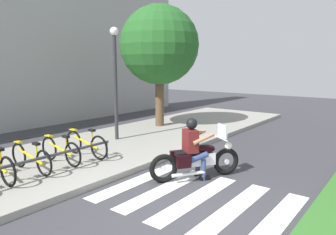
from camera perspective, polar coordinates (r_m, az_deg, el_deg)
The scene contains 15 objects.
ground_plane at distance 6.01m, azimuth 1.00°, elevation -16.64°, with size 48.00×48.00×0.00m, color #38383D.
sidewalk at distance 8.96m, azimuth -21.35°, elevation -7.90°, with size 24.00×4.40×0.15m, color gray.
crosswalk_stripe_0 at distance 5.97m, azimuth 18.81°, elevation -17.30°, with size 2.80×0.40×0.01m, color white.
crosswalk_stripe_1 at distance 6.23m, azimuth 11.57°, elevation -15.79°, with size 2.80×0.40×0.01m, color white.
crosswalk_stripe_2 at distance 6.58m, azimuth 5.11°, elevation -14.22°, with size 2.80×0.40×0.01m, color white.
crosswalk_stripe_3 at distance 7.01m, azimuth -0.55°, elevation -12.68°, with size 2.80×0.40×0.01m, color white.
crosswalk_stripe_4 at distance 7.49m, azimuth -5.47°, elevation -11.23°, with size 2.80×0.40×0.01m, color white.
motorcycle at distance 7.50m, azimuth 5.14°, elevation -7.48°, with size 1.97×1.34×1.26m.
rider at distance 7.37m, azimuth 4.62°, elevation -4.78°, with size 0.77×0.73×1.45m.
bicycle_4 at distance 8.16m, azimuth -23.44°, elevation -6.65°, with size 0.48×1.70×0.75m.
bicycle_5 at distance 8.55m, azimuth -18.76°, elevation -5.60°, with size 0.48×1.64×0.77m.
bicycle_6 at distance 9.00m, azimuth -14.53°, elevation -4.59°, with size 0.48×1.72×0.80m.
bike_rack at distance 7.32m, azimuth -26.83°, elevation -8.02°, with size 5.39×0.07×0.49m.
street_lamp at distance 10.70m, azimuth -9.47°, elevation 7.82°, with size 0.28×0.28×3.86m.
tree_near_rack at distance 13.06m, azimuth -1.57°, elevation 12.83°, with size 3.18×3.18×5.04m.
Camera 1 is at (-4.34, -3.21, 2.63)m, focal length 33.93 mm.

